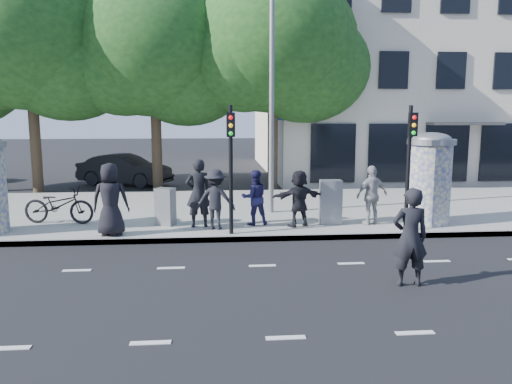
{
  "coord_description": "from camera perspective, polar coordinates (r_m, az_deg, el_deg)",
  "views": [
    {
      "loc": [
        -1.04,
        -9.18,
        3.32
      ],
      "look_at": [
        0.03,
        3.5,
        1.33
      ],
      "focal_mm": 35.0,
      "sensor_mm": 36.0,
      "label": 1
    }
  ],
  "objects": [
    {
      "name": "ground",
      "position": [
        9.82,
        1.55,
        -10.87
      ],
      "size": [
        120.0,
        120.0,
        0.0
      ],
      "primitive_type": "plane",
      "color": "black",
      "rests_on": "ground"
    },
    {
      "name": "sidewalk",
      "position": [
        17.02,
        -1.25,
        -2.08
      ],
      "size": [
        40.0,
        8.0,
        0.15
      ],
      "primitive_type": "cube",
      "color": "gray",
      "rests_on": "ground"
    },
    {
      "name": "curb",
      "position": [
        13.18,
        -0.17,
        -5.35
      ],
      "size": [
        40.0,
        0.1,
        0.16
      ],
      "primitive_type": "cube",
      "color": "slate",
      "rests_on": "ground"
    },
    {
      "name": "lane_dash_near",
      "position": [
        7.8,
        3.42,
        -16.3
      ],
      "size": [
        32.0,
        0.12,
        0.01
      ],
      "primitive_type": "cube",
      "color": "silver",
      "rests_on": "ground"
    },
    {
      "name": "lane_dash_far",
      "position": [
        11.13,
        0.74,
        -8.43
      ],
      "size": [
        32.0,
        0.12,
        0.01
      ],
      "primitive_type": "cube",
      "color": "silver",
      "rests_on": "ground"
    },
    {
      "name": "ad_column_right",
      "position": [
        15.32,
        19.24,
        1.73
      ],
      "size": [
        1.36,
        1.36,
        2.65
      ],
      "color": "beige",
      "rests_on": "sidewalk"
    },
    {
      "name": "traffic_pole_near",
      "position": [
        13.02,
        -2.9,
        4.1
      ],
      "size": [
        0.22,
        0.31,
        3.4
      ],
      "color": "black",
      "rests_on": "sidewalk"
    },
    {
      "name": "traffic_pole_far",
      "position": [
        14.03,
        17.15,
        4.06
      ],
      "size": [
        0.22,
        0.31,
        3.4
      ],
      "color": "black",
      "rests_on": "sidewalk"
    },
    {
      "name": "street_lamp",
      "position": [
        15.99,
        1.85,
        14.2
      ],
      "size": [
        0.25,
        0.93,
        8.0
      ],
      "color": "slate",
      "rests_on": "sidewalk"
    },
    {
      "name": "tree_mid_left",
      "position": [
        23.14,
        -24.6,
        16.03
      ],
      "size": [
        7.2,
        7.2,
        9.57
      ],
      "color": "#38281C",
      "rests_on": "ground"
    },
    {
      "name": "tree_near_left",
      "position": [
        22.19,
        -11.61,
        15.84
      ],
      "size": [
        6.8,
        6.8,
        8.97
      ],
      "color": "#38281C",
      "rests_on": "ground"
    },
    {
      "name": "tree_center",
      "position": [
        21.83,
        1.97,
        16.79
      ],
      "size": [
        7.0,
        7.0,
        9.3
      ],
      "color": "#38281C",
      "rests_on": "ground"
    },
    {
      "name": "building",
      "position": [
        32.06,
        19.72,
        13.19
      ],
      "size": [
        20.3,
        15.85,
        12.0
      ],
      "color": "beige",
      "rests_on": "ground"
    },
    {
      "name": "ped_a",
      "position": [
        13.58,
        -16.3,
        -0.82
      ],
      "size": [
        0.96,
        0.64,
        1.92
      ],
      "primitive_type": "imported",
      "rotation": [
        0.0,
        0.0,
        3.17
      ],
      "color": "black",
      "rests_on": "sidewalk"
    },
    {
      "name": "ped_b",
      "position": [
        14.13,
        -6.61,
        -0.12
      ],
      "size": [
        0.76,
        0.55,
        1.94
      ],
      "primitive_type": "imported",
      "rotation": [
        0.0,
        0.0,
        3.27
      ],
      "color": "black",
      "rests_on": "sidewalk"
    },
    {
      "name": "ped_c",
      "position": [
        14.32,
        -0.17,
        -0.64
      ],
      "size": [
        0.86,
        0.72,
        1.59
      ],
      "primitive_type": "imported",
      "rotation": [
        0.0,
        0.0,
        3.3
      ],
      "color": "#1E1C47",
      "rests_on": "sidewalk"
    },
    {
      "name": "ped_d",
      "position": [
        13.82,
        -4.64,
        -0.84
      ],
      "size": [
        1.18,
        0.81,
        1.67
      ],
      "primitive_type": "imported",
      "rotation": [
        0.0,
        0.0,
        2.96
      ],
      "color": "black",
      "rests_on": "sidewalk"
    },
    {
      "name": "ped_e",
      "position": [
        14.74,
        13.11,
        -0.36
      ],
      "size": [
        1.13,
        0.84,
        1.71
      ],
      "primitive_type": "imported",
      "rotation": [
        0.0,
        0.0,
        3.44
      ],
      "color": "#949497",
      "rests_on": "sidewalk"
    },
    {
      "name": "ped_f",
      "position": [
        14.15,
        4.93,
        -0.73
      ],
      "size": [
        1.59,
        0.94,
        1.62
      ],
      "primitive_type": "imported",
      "rotation": [
        0.0,
        0.0,
        3.42
      ],
      "color": "black",
      "rests_on": "sidewalk"
    },
    {
      "name": "man_road",
      "position": [
        10.12,
        17.19,
        -4.95
      ],
      "size": [
        0.72,
        0.49,
        1.94
      ],
      "primitive_type": "imported",
      "rotation": [
        0.0,
        0.0,
        3.11
      ],
      "color": "black",
      "rests_on": "ground"
    },
    {
      "name": "bicycle",
      "position": [
        15.62,
        -21.62,
        -1.4
      ],
      "size": [
        1.06,
        2.17,
        1.09
      ],
      "primitive_type": "imported",
      "rotation": [
        0.0,
        0.0,
        1.4
      ],
      "color": "black",
      "rests_on": "sidewalk"
    },
    {
      "name": "cabinet_left",
      "position": [
        14.57,
        -10.32,
        -1.65
      ],
      "size": [
        0.62,
        0.55,
        1.07
      ],
      "primitive_type": "cube",
      "rotation": [
        0.0,
        0.0,
        -0.42
      ],
      "color": "gray",
      "rests_on": "sidewalk"
    },
    {
      "name": "cabinet_right",
      "position": [
        14.65,
        8.52,
        -1.13
      ],
      "size": [
        0.63,
        0.47,
        1.28
      ],
      "primitive_type": "cube",
      "rotation": [
        0.0,
        0.0,
        -0.05
      ],
      "color": "gray",
      "rests_on": "sidewalk"
    },
    {
      "name": "car_mid",
      "position": [
        24.24,
        -14.77,
        2.47
      ],
      "size": [
        3.09,
        4.65,
        1.45
      ],
      "primitive_type": "imported",
      "rotation": [
        0.0,
        0.0,
        1.18
      ],
      "color": "black",
      "rests_on": "ground"
    }
  ]
}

